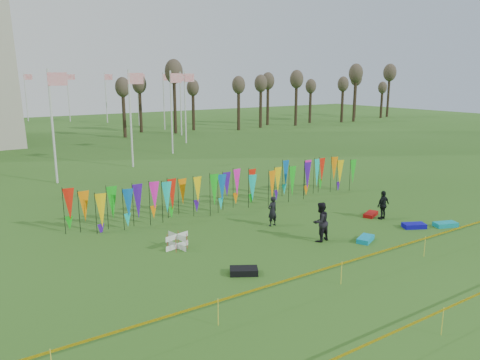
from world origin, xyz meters
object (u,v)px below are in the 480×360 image
box_kite (177,241)px  person_right (383,205)px  kite_bag_blue (414,226)px  kite_bag_red (371,214)px  kite_bag_turquoise (365,239)px  kite_bag_black (244,271)px  person_left (272,211)px  kite_bag_teal (445,224)px  person_mid (320,222)px

box_kite → person_right: bearing=-10.6°
kite_bag_blue → kite_bag_red: (-0.24, 2.60, -0.02)m
box_kite → kite_bag_turquoise: 8.69m
box_kite → kite_bag_turquoise: (7.73, -3.97, -0.24)m
kite_bag_red → kite_bag_black: size_ratio=1.02×
person_left → kite_bag_blue: 7.20m
box_kite → kite_bag_blue: box_kite is taller
kite_bag_black → kite_bag_turquoise: bearing=-0.6°
person_right → kite_bag_blue: size_ratio=1.41×
person_right → kite_bag_black: size_ratio=1.45×
person_left → kite_bag_blue: bearing=138.8°
box_kite → kite_bag_red: size_ratio=0.64×
person_right → kite_bag_teal: (1.66, -2.64, -0.67)m
box_kite → kite_bag_blue: 11.97m
person_left → kite_bag_blue: (5.78, -4.23, -0.66)m
person_left → kite_bag_black: (-4.56, -4.16, -0.65)m
person_left → kite_bag_red: 5.82m
kite_bag_turquoise → kite_bag_black: 6.78m
kite_bag_teal → person_right: bearing=122.2°
kite_bag_teal → kite_bag_red: bearing=117.8°
kite_bag_blue → kite_bag_black: kite_bag_black is taller
kite_bag_turquoise → kite_bag_teal: 5.14m
person_right → kite_bag_black: (-10.20, -1.82, -0.65)m
person_left → kite_bag_blue: person_left is taller
person_mid → kite_bag_teal: (6.84, -1.96, -0.82)m
person_mid → kite_bag_black: bearing=5.8°
kite_bag_black → kite_bag_teal: kite_bag_black is taller
kite_bag_turquoise → kite_bag_teal: (5.09, -0.75, 0.00)m
kite_bag_black → person_left: bearing=42.4°
person_left → kite_bag_red: person_left is taller
kite_bag_turquoise → kite_bag_red: (3.32, 2.60, -0.01)m
box_kite → kite_bag_red: box_kite is taller
person_mid → kite_bag_turquoise: person_mid is taller
box_kite → person_left: 5.53m
person_left → kite_bag_turquoise: size_ratio=1.45×
kite_bag_blue → person_mid: bearing=167.2°
person_left → person_right: 6.11m
kite_bag_red → kite_bag_turquoise: bearing=-141.9°
person_mid → kite_bag_blue: (5.31, -1.21, -0.81)m
person_mid → kite_bag_red: (5.07, 1.39, -0.83)m
kite_bag_blue → kite_bag_red: 2.61m
kite_bag_blue → kite_bag_black: bearing=179.6°
person_mid → kite_bag_black: person_mid is taller
person_left → person_right: bearing=152.5°
kite_bag_red → kite_bag_blue: bearing=-84.6°
kite_bag_turquoise → kite_bag_black: (-6.78, 0.07, 0.02)m
kite_bag_turquoise → kite_bag_teal: bearing=-8.4°
kite_bag_turquoise → kite_bag_teal: kite_bag_teal is taller
kite_bag_turquoise → kite_bag_blue: 3.56m
kite_bag_red → kite_bag_teal: size_ratio=0.94×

